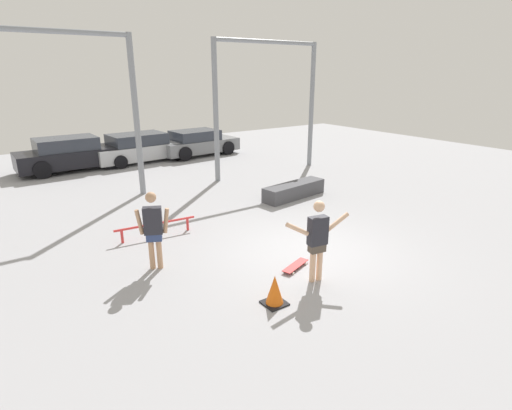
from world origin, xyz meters
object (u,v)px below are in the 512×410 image
grind_box (294,190)px  parked_car_silver (140,148)px  grind_rail (156,226)px  parked_car_grey (197,143)px  skateboarder (317,237)px  bystander (153,227)px  skateboard (295,266)px  traffic_cone (275,290)px  parked_car_black (71,154)px

grind_box → parked_car_silver: (-2.27, 8.74, 0.40)m
parked_car_silver → grind_box: bearing=-80.0°
grind_rail → parked_car_grey: bearing=57.1°
skateboarder → bystander: bystander is taller
skateboard → traffic_cone: traffic_cone is taller
skateboarder → skateboard: 1.12m
parked_car_black → bystander: (-0.49, -10.97, 0.28)m
skateboarder → grind_box: (3.38, 4.69, -0.73)m
skateboard → parked_car_black: 12.92m
parked_car_grey → bystander: size_ratio=2.39×
grind_box → grind_rail: bearing=-174.0°
parked_car_silver → skateboard: bearing=-99.5°
parked_car_black → parked_car_grey: 6.05m
parked_car_black → bystander: 10.99m
parked_car_silver → parked_car_grey: parked_car_silver is taller
traffic_cone → skateboarder: bearing=9.9°
skateboard → traffic_cone: bearing=-164.4°
skateboard → parked_car_silver: 12.84m
grind_rail → skateboarder: bearing=-66.3°
parked_car_silver → parked_car_grey: 2.93m
skateboarder → parked_car_black: size_ratio=0.39×
skateboarder → skateboard: skateboarder is taller
traffic_cone → parked_car_silver: bearing=80.2°
grind_box → parked_car_silver: bearing=104.6°
grind_rail → parked_car_silver: bearing=72.4°
grind_box → traffic_cone: bearing=-133.3°
skateboarder → grind_box: skateboarder is taller
skateboarder → bystander: (-2.51, 2.42, 0.00)m
parked_car_silver → bystander: (-3.62, -11.01, 0.33)m
grind_box → parked_car_silver: 9.03m
grind_box → traffic_cone: 6.74m
skateboarder → grind_rail: size_ratio=0.82×
skateboarder → skateboard: (0.01, 0.65, -0.92)m
grind_box → parked_car_grey: (0.65, 8.49, 0.39)m
grind_box → parked_car_silver: size_ratio=0.53×
grind_box → traffic_cone: (-4.62, -4.91, 0.04)m
parked_car_black → parked_car_silver: (3.13, 0.04, -0.06)m
skateboard → traffic_cone: (-1.25, -0.87, 0.22)m
grind_box → bystander: size_ratio=1.41×
parked_car_silver → grind_rail: bearing=-112.1°
skateboard → grind_box: 5.27m
parked_car_silver → parked_car_grey: size_ratio=1.12×
grind_rail → parked_car_grey: (5.86, 9.04, 0.34)m
parked_car_black → bystander: bearing=-94.2°
skateboard → grind_box: grind_box is taller
grind_box → bystander: bearing=-158.9°
skateboarder → parked_car_black: 13.55m
bystander → parked_car_silver: bearing=-82.3°
grind_rail → bystander: bystander is taller
grind_box → parked_car_black: 10.25m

